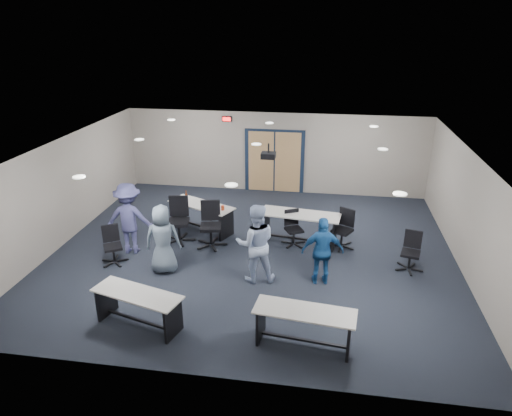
% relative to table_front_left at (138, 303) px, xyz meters
% --- Properties ---
extents(floor, '(10.00, 10.00, 0.00)m').
position_rel_table_front_left_xyz_m(floor, '(1.68, 3.35, -0.49)').
color(floor, black).
rests_on(floor, ground).
extents(back_wall, '(10.00, 0.04, 2.70)m').
position_rel_table_front_left_xyz_m(back_wall, '(1.68, 7.85, 0.86)').
color(back_wall, gray).
rests_on(back_wall, floor).
extents(front_wall, '(10.00, 0.04, 2.70)m').
position_rel_table_front_left_xyz_m(front_wall, '(1.68, -1.15, 0.86)').
color(front_wall, gray).
rests_on(front_wall, floor).
extents(left_wall, '(0.04, 9.00, 2.70)m').
position_rel_table_front_left_xyz_m(left_wall, '(-3.32, 3.35, 0.86)').
color(left_wall, gray).
rests_on(left_wall, floor).
extents(right_wall, '(0.04, 9.00, 2.70)m').
position_rel_table_front_left_xyz_m(right_wall, '(6.68, 3.35, 0.86)').
color(right_wall, gray).
rests_on(right_wall, floor).
extents(ceiling, '(10.00, 9.00, 0.04)m').
position_rel_table_front_left_xyz_m(ceiling, '(1.68, 3.35, 2.21)').
color(ceiling, silver).
rests_on(ceiling, back_wall).
extents(double_door, '(2.00, 0.07, 2.20)m').
position_rel_table_front_left_xyz_m(double_door, '(1.68, 7.82, 0.56)').
color(double_door, black).
rests_on(double_door, back_wall).
extents(exit_sign, '(0.32, 0.07, 0.18)m').
position_rel_table_front_left_xyz_m(exit_sign, '(0.08, 7.80, 1.96)').
color(exit_sign, black).
rests_on(exit_sign, back_wall).
extents(ceiling_projector, '(0.35, 0.32, 0.37)m').
position_rel_table_front_left_xyz_m(ceiling_projector, '(1.98, 3.85, 1.91)').
color(ceiling_projector, black).
rests_on(ceiling_projector, ceiling).
extents(ceiling_can_lights, '(6.24, 5.74, 0.02)m').
position_rel_table_front_left_xyz_m(ceiling_can_lights, '(1.68, 3.60, 2.18)').
color(ceiling_can_lights, white).
rests_on(ceiling_can_lights, ceiling).
extents(table_front_left, '(1.87, 1.06, 0.72)m').
position_rel_table_front_left_xyz_m(table_front_left, '(0.00, 0.00, 0.00)').
color(table_front_left, beige).
rests_on(table_front_left, floor).
extents(table_front_right, '(1.86, 0.80, 0.73)m').
position_rel_table_front_left_xyz_m(table_front_right, '(3.16, -0.09, 0.01)').
color(table_front_right, beige).
rests_on(table_front_right, floor).
extents(table_back_left, '(2.02, 1.40, 1.07)m').
position_rel_table_front_left_xyz_m(table_back_left, '(0.06, 4.38, 0.05)').
color(table_back_left, beige).
rests_on(table_back_left, floor).
extents(table_back_right, '(2.13, 0.95, 0.83)m').
position_rel_table_front_left_xyz_m(table_back_right, '(2.80, 4.01, 0.08)').
color(table_back_right, beige).
rests_on(table_back_right, floor).
extents(chair_back_a, '(0.88, 0.88, 1.21)m').
position_rel_table_front_left_xyz_m(chair_back_a, '(-0.35, 3.60, 0.11)').
color(chair_back_a, black).
rests_on(chair_back_a, floor).
extents(chair_back_b, '(0.88, 0.88, 1.19)m').
position_rel_table_front_left_xyz_m(chair_back_b, '(0.55, 3.46, 0.10)').
color(chair_back_b, black).
rests_on(chair_back_b, floor).
extents(chair_back_c, '(0.79, 0.79, 0.93)m').
position_rel_table_front_left_xyz_m(chair_back_c, '(2.67, 3.87, -0.03)').
color(chair_back_c, black).
rests_on(chair_back_c, floor).
extents(chair_back_d, '(0.87, 0.87, 1.01)m').
position_rel_table_front_left_xyz_m(chair_back_d, '(3.90, 3.93, 0.01)').
color(chair_back_d, black).
rests_on(chair_back_d, floor).
extents(chair_loose_left, '(0.81, 0.81, 0.94)m').
position_rel_table_front_left_xyz_m(chair_loose_left, '(-1.56, 2.23, -0.02)').
color(chair_loose_left, black).
rests_on(chair_loose_left, floor).
extents(chair_loose_right, '(0.73, 0.73, 0.95)m').
position_rel_table_front_left_xyz_m(chair_loose_right, '(5.45, 2.98, -0.02)').
color(chair_loose_right, black).
rests_on(chair_loose_right, floor).
extents(person_plaid, '(0.89, 0.67, 1.64)m').
position_rel_table_front_left_xyz_m(person_plaid, '(-0.22, 2.06, 0.33)').
color(person_plaid, slate).
rests_on(person_plaid, floor).
extents(person_lightblue, '(1.02, 0.87, 1.83)m').
position_rel_table_front_left_xyz_m(person_lightblue, '(1.95, 2.00, 0.42)').
color(person_lightblue, '#B2C5EC').
rests_on(person_lightblue, floor).
extents(person_navy, '(0.97, 0.50, 1.58)m').
position_rel_table_front_left_xyz_m(person_navy, '(3.42, 2.11, 0.29)').
color(person_navy, '#194B8A').
rests_on(person_navy, floor).
extents(person_back, '(1.24, 0.79, 1.83)m').
position_rel_table_front_left_xyz_m(person_back, '(-1.36, 2.87, 0.42)').
color(person_back, '#414175').
rests_on(person_back, floor).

